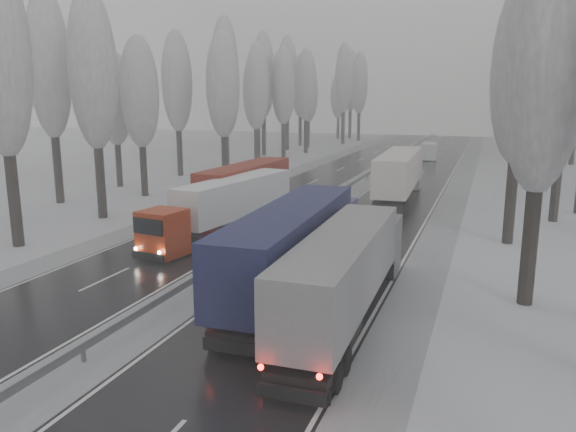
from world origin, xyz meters
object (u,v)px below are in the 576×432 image
Objects in this scene: truck_grey_tarp at (348,266)px; box_truck_distant at (429,151)px; truck_red_red at (239,187)px; truck_cream_box at (400,172)px; truck_red_white at (227,203)px; truck_blue_box at (297,242)px.

box_truck_distant is (-3.53, 64.80, -1.05)m from truck_grey_tarp.
truck_grey_tarp is 1.00× the size of truck_red_red.
truck_grey_tarp is at bearing -94.37° from box_truck_distant.
truck_cream_box is at bearing 47.89° from truck_red_red.
box_truck_distant is at bearing 80.77° from truck_red_red.
truck_red_red is (-13.17, 17.67, -0.01)m from truck_grey_tarp.
box_truck_distant is 0.44× the size of truck_red_red.
box_truck_distant is (-1.23, 36.04, -1.33)m from truck_cream_box.
box_truck_distant is 0.47× the size of truck_red_white.
truck_red_white is at bearing -120.87° from truck_cream_box.
truck_cream_box is at bearing 69.43° from truck_red_white.
truck_red_white reaches higher than box_truck_distant.
truck_cream_box is (-2.29, 28.76, 0.28)m from truck_grey_tarp.
truck_blue_box is 0.98× the size of truck_cream_box.
truck_grey_tarp reaches higher than truck_red_white.
truck_blue_box is at bearing 142.22° from truck_grey_tarp.
truck_grey_tarp is 0.89× the size of truck_cream_box.
truck_cream_box reaches higher than truck_red_white.
box_truck_distant is at bearing 88.25° from truck_blue_box.
truck_blue_box is at bearing -93.95° from truck_cream_box.
truck_red_white is at bearing 132.70° from truck_grey_tarp.
truck_cream_box is 1.13× the size of truck_red_red.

